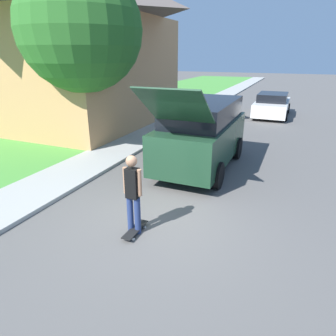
{
  "coord_description": "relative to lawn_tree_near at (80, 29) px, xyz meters",
  "views": [
    {
      "loc": [
        2.61,
        -5.48,
        3.52
      ],
      "look_at": [
        -0.09,
        0.85,
        0.9
      ],
      "focal_mm": 32.0,
      "sensor_mm": 36.0,
      "label": 1
    }
  ],
  "objects": [
    {
      "name": "ground_plane",
      "position": [
        4.63,
        -3.75,
        -4.32
      ],
      "size": [
        120.0,
        120.0,
        0.0
      ],
      "primitive_type": "plane",
      "color": "#54514F"
    },
    {
      "name": "lawn",
      "position": [
        -3.37,
        2.25,
        -4.28
      ],
      "size": [
        10.0,
        80.0,
        0.08
      ],
      "color": "#478E38",
      "rests_on": "ground_plane"
    },
    {
      "name": "skateboarder",
      "position": [
        4.46,
        -4.51,
        -3.37
      ],
      "size": [
        0.41,
        0.23,
        1.7
      ],
      "color": "navy",
      "rests_on": "ground_plane"
    },
    {
      "name": "lawn_tree_near",
      "position": [
        0.0,
        0.0,
        0.0
      ],
      "size": [
        4.31,
        4.31,
        6.41
      ],
      "color": "brown",
      "rests_on": "lawn"
    },
    {
      "name": "sidewalk",
      "position": [
        1.03,
        2.25,
        -4.27
      ],
      "size": [
        1.8,
        80.0,
        0.1
      ],
      "color": "#9E9E99",
      "rests_on": "ground_plane"
    },
    {
      "name": "car_down_street",
      "position": [
        5.85,
        10.04,
        -3.67
      ],
      "size": [
        1.98,
        4.43,
        1.36
      ],
      "color": "silver",
      "rests_on": "ground_plane"
    },
    {
      "name": "suv_parked",
      "position": [
        4.58,
        -0.21,
        -3.16
      ],
      "size": [
        2.05,
        5.29,
        2.85
      ],
      "color": "#193823",
      "rests_on": "ground_plane"
    },
    {
      "name": "house",
      "position": [
        -3.83,
        4.01,
        -0.07
      ],
      "size": [
        9.08,
        9.72,
        8.01
      ],
      "color": "tan",
      "rests_on": "lawn"
    },
    {
      "name": "skateboard",
      "position": [
        4.49,
        -4.54,
        -4.24
      ],
      "size": [
        0.22,
        0.81,
        0.1
      ],
      "color": "black",
      "rests_on": "ground_plane"
    }
  ]
}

